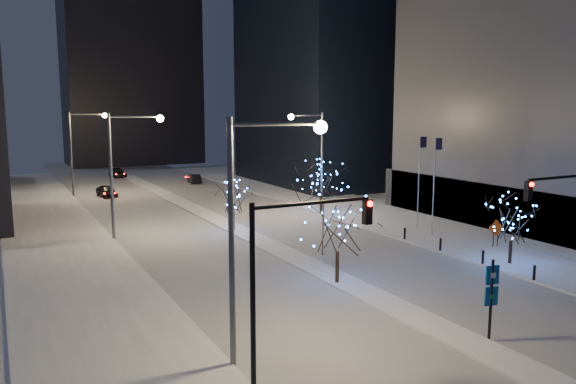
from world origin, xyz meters
TOP-DOWN VIEW (x-y plane):
  - ground at (0.00, 0.00)m, footprint 160.00×160.00m
  - road at (0.00, 35.00)m, footprint 20.00×130.00m
  - median at (0.00, 30.00)m, footprint 2.00×80.00m
  - east_sidewalk at (15.00, 20.00)m, footprint 10.00×90.00m
  - west_sidewalk at (-14.00, 20.00)m, footprint 8.00×90.00m
  - horizon_block at (6.00, 92.00)m, footprint 24.00×14.00m
  - street_lamp_w_near at (-8.94, 2.00)m, footprint 4.40×0.56m
  - street_lamp_w_mid at (-8.94, 27.00)m, footprint 4.40×0.56m
  - street_lamp_w_far at (-8.94, 52.00)m, footprint 4.40×0.56m
  - street_lamp_east at (10.08, 30.00)m, footprint 3.90×0.56m
  - traffic_signal_west at (-8.44, -0.00)m, footprint 5.26×0.43m
  - traffic_signal_east at (8.94, 1.00)m, footprint 5.26×0.43m
  - flagpoles at (13.37, 17.25)m, footprint 1.35×2.60m
  - bollards at (10.20, 10.00)m, footprint 0.16×12.16m
  - car_near at (-6.49, 50.21)m, footprint 2.19×4.27m
  - car_mid at (6.62, 57.28)m, footprint 1.80×4.03m
  - car_far at (-1.51, 69.50)m, footprint 2.22×4.70m
  - holiday_tree_median_near at (-0.50, 9.12)m, footprint 5.24×5.24m
  - holiday_tree_median_far at (-0.50, 25.26)m, footprint 3.36×3.36m
  - holiday_tree_plaza_near at (11.93, 7.30)m, footprint 4.11×4.11m
  - holiday_tree_plaza_far at (10.50, 29.30)m, footprint 5.12×5.12m
  - wayfinding_sign at (1.10, -0.97)m, footprint 0.67×0.19m
  - construction_sign at (14.59, 10.94)m, footprint 1.23×0.30m

SIDE VIEW (x-z plane):
  - ground at x=0.00m, z-range 0.00..0.00m
  - road at x=0.00m, z-range 0.00..0.02m
  - median at x=0.00m, z-range 0.00..0.15m
  - east_sidewalk at x=15.00m, z-range 0.00..0.15m
  - west_sidewalk at x=-14.00m, z-range 0.00..0.15m
  - bollards at x=10.20m, z-range 0.15..1.05m
  - car_mid at x=6.62m, z-range 0.00..1.28m
  - car_far at x=-1.51m, z-range 0.00..1.32m
  - car_near at x=-6.49m, z-range 0.00..1.39m
  - construction_sign at x=14.59m, z-range 0.36..2.42m
  - wayfinding_sign at x=1.10m, z-range 0.43..4.18m
  - holiday_tree_median_far at x=-0.50m, z-range 0.81..5.10m
  - holiday_tree_plaza_near at x=11.93m, z-range 0.77..5.28m
  - holiday_tree_plaza_far at x=10.50m, z-range 0.81..6.11m
  - holiday_tree_median_near at x=-0.50m, z-range 0.89..6.73m
  - traffic_signal_west at x=-8.44m, z-range 1.26..8.26m
  - traffic_signal_east at x=8.94m, z-range 1.26..8.26m
  - flagpoles at x=13.37m, z-range 0.80..8.80m
  - street_lamp_east at x=10.08m, z-range 1.45..11.45m
  - street_lamp_w_near at x=-8.94m, z-range 1.50..11.50m
  - street_lamp_w_mid at x=-8.94m, z-range 1.50..11.50m
  - street_lamp_w_far at x=-8.94m, z-range 1.50..11.50m
  - horizon_block at x=6.00m, z-range 0.00..42.00m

